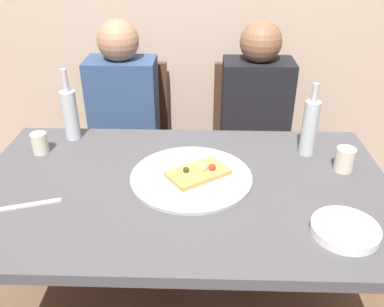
# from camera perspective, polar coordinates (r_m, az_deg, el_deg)

# --- Properties ---
(dining_table) EXTENTS (1.53, 0.91, 0.74)m
(dining_table) POSITION_cam_1_polar(r_m,az_deg,el_deg) (1.53, -1.31, -6.75)
(dining_table) COLOR #4C4C51
(dining_table) RESTS_ON ground_plane
(pizza_tray) EXTENTS (0.46, 0.46, 0.01)m
(pizza_tray) POSITION_cam_1_polar(r_m,az_deg,el_deg) (1.52, -0.12, -3.29)
(pizza_tray) COLOR #ADADB2
(pizza_tray) RESTS_ON dining_table
(pizza_slice_last) EXTENTS (0.25, 0.23, 0.05)m
(pizza_slice_last) POSITION_cam_1_polar(r_m,az_deg,el_deg) (1.52, 0.93, -2.63)
(pizza_slice_last) COLOR tan
(pizza_slice_last) RESTS_ON pizza_tray
(wine_bottle) EXTENTS (0.07, 0.07, 0.31)m
(wine_bottle) POSITION_cam_1_polar(r_m,az_deg,el_deg) (1.84, -16.70, 5.41)
(wine_bottle) COLOR #B2BCC1
(wine_bottle) RESTS_ON dining_table
(beer_bottle) EXTENTS (0.06, 0.06, 0.30)m
(beer_bottle) POSITION_cam_1_polar(r_m,az_deg,el_deg) (1.70, 16.16, 3.61)
(beer_bottle) COLOR #B2BCC1
(beer_bottle) RESTS_ON dining_table
(tumbler_near) EXTENTS (0.07, 0.07, 0.09)m
(tumbler_near) POSITION_cam_1_polar(r_m,az_deg,el_deg) (1.66, 20.59, -0.79)
(tumbler_near) COLOR beige
(tumbler_near) RESTS_ON dining_table
(wine_glass) EXTENTS (0.07, 0.07, 0.09)m
(wine_glass) POSITION_cam_1_polar(r_m,az_deg,el_deg) (1.79, -20.54, 1.36)
(wine_glass) COLOR beige
(wine_glass) RESTS_ON dining_table
(plate_stack) EXTENTS (0.21, 0.21, 0.03)m
(plate_stack) POSITION_cam_1_polar(r_m,az_deg,el_deg) (1.35, 20.64, -9.94)
(plate_stack) COLOR white
(plate_stack) RESTS_ON dining_table
(table_knife) EXTENTS (0.22, 0.09, 0.01)m
(table_knife) POSITION_cam_1_polar(r_m,az_deg,el_deg) (1.49, -22.01, -6.73)
(table_knife) COLOR #B7B7BC
(table_knife) RESTS_ON dining_table
(chair_left) EXTENTS (0.44, 0.44, 0.90)m
(chair_left) POSITION_cam_1_polar(r_m,az_deg,el_deg) (2.38, -8.87, 2.69)
(chair_left) COLOR #472D1E
(chair_left) RESTS_ON ground_plane
(chair_right) EXTENTS (0.44, 0.44, 0.90)m
(chair_right) POSITION_cam_1_polar(r_m,az_deg,el_deg) (2.36, 8.36, 2.46)
(chair_right) COLOR #472D1E
(chair_right) RESTS_ON ground_plane
(guest_in_sweater) EXTENTS (0.36, 0.56, 1.17)m
(guest_in_sweater) POSITION_cam_1_polar(r_m,az_deg,el_deg) (2.19, -9.78, 3.91)
(guest_in_sweater) COLOR navy
(guest_in_sweater) RESTS_ON ground_plane
(guest_in_beanie) EXTENTS (0.36, 0.56, 1.17)m
(guest_in_beanie) POSITION_cam_1_polar(r_m,az_deg,el_deg) (2.17, 8.98, 3.67)
(guest_in_beanie) COLOR black
(guest_in_beanie) RESTS_ON ground_plane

